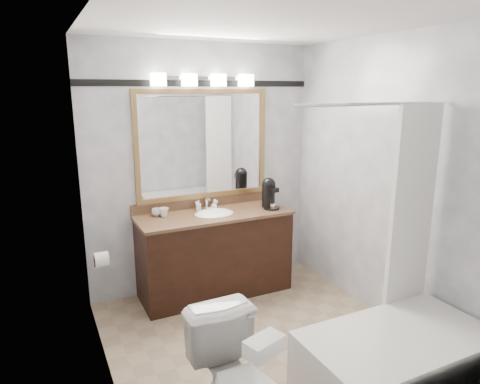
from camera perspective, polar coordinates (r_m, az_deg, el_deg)
name	(u,v)px	position (r m, az deg, el deg)	size (l,w,h in m)	color
room	(265,197)	(3.25, 3.33, -0.64)	(2.42, 2.62, 2.52)	gray
vanity	(215,252)	(4.37, -3.40, -7.97)	(1.53, 0.58, 0.97)	black
mirror	(203,145)	(4.35, -4.95, 6.31)	(1.40, 0.04, 1.10)	#9E7947
vanity_light_bar	(204,80)	(4.27, -4.85, 14.69)	(1.02, 0.14, 0.12)	silver
accent_stripe	(201,83)	(4.33, -5.17, 14.23)	(2.40, 0.01, 0.06)	black
bathtub	(398,354)	(3.31, 20.27, -19.63)	(1.30, 0.75, 1.96)	white
tp_roll	(101,259)	(3.69, -17.99, -8.53)	(0.12, 0.12, 0.11)	white
tissue_box	(264,346)	(2.24, 3.26, -19.79)	(0.20, 0.11, 0.08)	white
coffee_maker	(269,192)	(4.39, 3.88, -0.06)	(0.16, 0.21, 0.32)	black
cup_left	(157,212)	(4.22, -11.06, -2.65)	(0.09, 0.09, 0.07)	white
cup_right	(164,212)	(4.18, -10.11, -2.67)	(0.09, 0.09, 0.09)	white
soap_bottle_a	(199,206)	(4.32, -5.53, -1.85)	(0.05, 0.05, 0.11)	white
soap_bottle_b	(214,205)	(4.37, -3.49, -1.78)	(0.07, 0.07, 0.08)	white
soap_bar	(210,209)	(4.34, -4.04, -2.29)	(0.07, 0.05, 0.02)	beige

